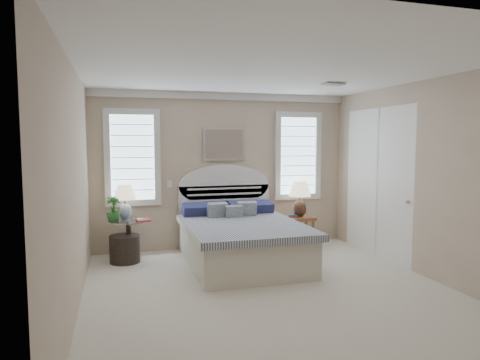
% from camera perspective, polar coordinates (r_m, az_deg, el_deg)
% --- Properties ---
extents(floor, '(4.50, 5.00, 0.01)m').
position_cam_1_polar(floor, '(5.44, 4.44, -14.89)').
color(floor, beige).
rests_on(floor, ground).
extents(ceiling, '(4.50, 5.00, 0.01)m').
position_cam_1_polar(ceiling, '(5.18, 4.65, 14.45)').
color(ceiling, white).
rests_on(ceiling, wall_back).
extents(wall_back, '(4.50, 0.02, 2.70)m').
position_cam_1_polar(wall_back, '(7.52, -2.21, 1.23)').
color(wall_back, tan).
rests_on(wall_back, floor).
extents(wall_left, '(0.02, 5.00, 2.70)m').
position_cam_1_polar(wall_left, '(4.83, -21.32, -1.28)').
color(wall_left, tan).
rests_on(wall_left, floor).
extents(wall_right, '(0.02, 5.00, 2.70)m').
position_cam_1_polar(wall_right, '(6.29, 24.09, 0.03)').
color(wall_right, tan).
rests_on(wall_right, floor).
extents(crown_molding, '(4.50, 0.08, 0.12)m').
position_cam_1_polar(crown_molding, '(7.50, -2.16, 11.09)').
color(crown_molding, silver).
rests_on(crown_molding, wall_back).
extents(hvac_vent, '(0.30, 0.20, 0.02)m').
position_cam_1_polar(hvac_vent, '(6.39, 12.36, 12.38)').
color(hvac_vent, '#B2B2B2').
rests_on(hvac_vent, ceiling).
extents(switch_plate, '(0.08, 0.01, 0.12)m').
position_cam_1_polar(switch_plate, '(7.35, -9.38, -0.49)').
color(switch_plate, silver).
rests_on(switch_plate, wall_back).
extents(window_left, '(0.90, 0.06, 1.60)m').
position_cam_1_polar(window_left, '(7.27, -14.13, 2.92)').
color(window_left, '#C9E9FF').
rests_on(window_left, wall_back).
extents(window_right, '(0.90, 0.06, 1.60)m').
position_cam_1_polar(window_right, '(7.94, 7.69, 3.20)').
color(window_right, '#C9E9FF').
rests_on(window_right, wall_back).
extents(painting, '(0.74, 0.04, 0.58)m').
position_cam_1_polar(painting, '(7.46, -2.14, 4.82)').
color(painting, silver).
rests_on(painting, wall_back).
extents(closet_door, '(0.02, 1.80, 2.40)m').
position_cam_1_polar(closet_door, '(7.25, 17.80, -0.34)').
color(closet_door, white).
rests_on(closet_door, floor).
extents(bed, '(1.72, 2.28, 1.47)m').
position_cam_1_polar(bed, '(6.66, 0.01, -7.67)').
color(bed, beige).
rests_on(bed, floor).
extents(side_table_left, '(0.56, 0.56, 0.63)m').
position_cam_1_polar(side_table_left, '(6.99, -14.61, -7.22)').
color(side_table_left, black).
rests_on(side_table_left, floor).
extents(nightstand_right, '(0.50, 0.40, 0.53)m').
position_cam_1_polar(nightstand_right, '(7.74, 7.89, -5.91)').
color(nightstand_right, brown).
rests_on(nightstand_right, floor).
extents(floor_pot, '(0.57, 0.57, 0.42)m').
position_cam_1_polar(floor_pot, '(6.92, -15.11, -8.85)').
color(floor_pot, black).
rests_on(floor_pot, floor).
extents(lamp_left, '(0.37, 0.37, 0.56)m').
position_cam_1_polar(lamp_left, '(7.00, -15.10, -2.35)').
color(lamp_left, white).
rests_on(lamp_left, side_table_left).
extents(lamp_right, '(0.47, 0.47, 0.64)m').
position_cam_1_polar(lamp_right, '(7.66, 7.98, -1.98)').
color(lamp_right, black).
rests_on(lamp_right, nightstand_right).
extents(potted_plant, '(0.26, 0.26, 0.39)m').
position_cam_1_polar(potted_plant, '(6.85, -16.52, -3.78)').
color(potted_plant, '#2D6C2B').
rests_on(potted_plant, side_table_left).
extents(books_left, '(0.23, 0.18, 0.03)m').
position_cam_1_polar(books_left, '(6.80, -12.77, -5.30)').
color(books_left, '#AA2A31').
rests_on(books_left, side_table_left).
extents(books_right, '(0.19, 0.15, 0.04)m').
position_cam_1_polar(books_right, '(7.64, 7.09, -4.77)').
color(books_right, '#AA2A31').
rests_on(books_right, nightstand_right).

